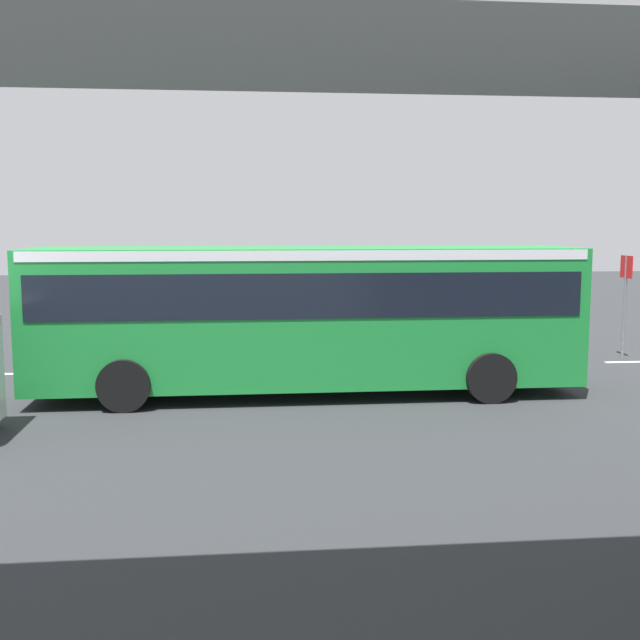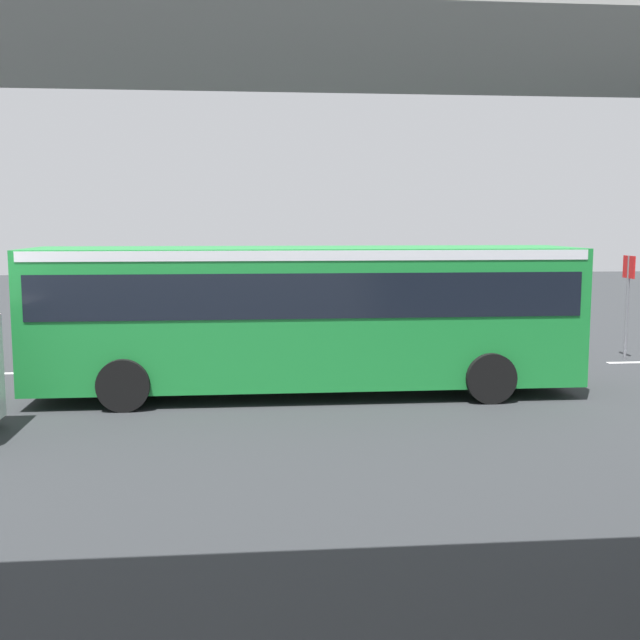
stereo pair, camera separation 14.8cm
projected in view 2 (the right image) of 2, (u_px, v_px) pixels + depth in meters
name	position (u px, v px, depth m)	size (l,w,h in m)	color
ground	(360.00, 391.00, 16.94)	(80.00, 80.00, 0.00)	#2D3033
city_bus	(306.00, 307.00, 16.52)	(11.54, 2.85, 3.15)	#1E8C38
pedestrian	(40.00, 329.00, 20.43)	(0.38, 0.38, 1.79)	#2D2D38
traffic_sign	(628.00, 290.00, 20.67)	(0.08, 0.60, 2.80)	slate
lane_dash_left	(497.00, 365.00, 20.09)	(2.00, 0.20, 0.01)	silver
lane_dash_centre	(344.00, 367.00, 19.72)	(2.00, 0.20, 0.01)	silver
lane_dash_right	(186.00, 370.00, 19.34)	(2.00, 0.20, 0.01)	silver
lane_dash_rightmost	(21.00, 373.00, 18.97)	(2.00, 0.20, 0.01)	silver
pedestrian_overpass	(624.00, 84.00, 5.00)	(24.32, 2.60, 6.28)	#9E9E99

